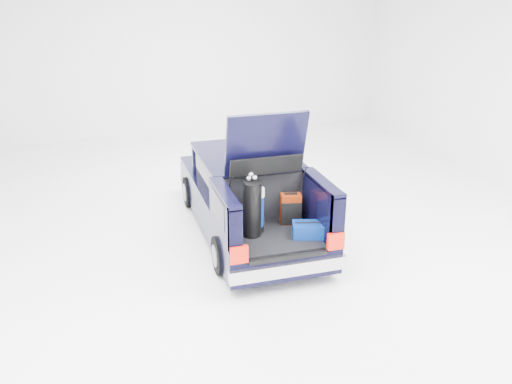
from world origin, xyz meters
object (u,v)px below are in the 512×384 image
object	(u,v)px
blue_golf_bag	(257,209)
blue_duffel	(308,230)
car	(247,195)
red_suitcase	(291,209)
black_golf_bag	(252,209)

from	to	relation	value
blue_golf_bag	blue_duffel	size ratio (longest dim) A/B	1.51
car	blue_duffel	size ratio (longest dim) A/B	8.63
car	red_suitcase	distance (m)	1.31
car	blue_duffel	bearing A→B (deg)	-74.43
blue_golf_bag	blue_duffel	xyz separation A→B (m)	(0.69, -0.44, -0.25)
black_golf_bag	car	bearing A→B (deg)	71.06
blue_duffel	blue_golf_bag	bearing A→B (deg)	163.61
blue_golf_bag	car	bearing A→B (deg)	80.23
black_golf_bag	blue_duffel	distance (m)	0.93
red_suitcase	black_golf_bag	xyz separation A→B (m)	(-0.73, -0.27, 0.21)
blue_duffel	car	bearing A→B (deg)	121.30
car	blue_duffel	world-z (taller)	car
blue_duffel	black_golf_bag	bearing A→B (deg)	177.80
black_golf_bag	blue_golf_bag	world-z (taller)	black_golf_bag
red_suitcase	black_golf_bag	world-z (taller)	black_golf_bag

